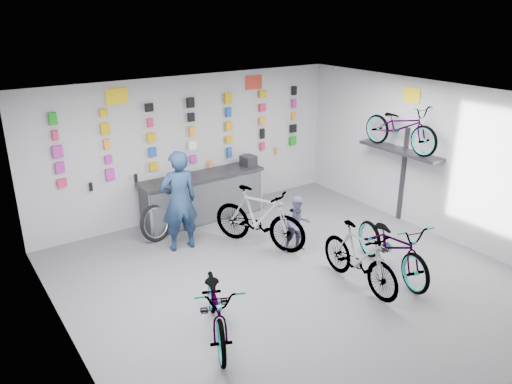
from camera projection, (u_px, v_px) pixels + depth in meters
floor at (310, 292)px, 8.00m from camera, size 8.00×8.00×0.00m
ceiling at (319, 107)px, 6.94m from camera, size 8.00×8.00×0.00m
wall_back at (191, 147)px, 10.57m from camera, size 7.00×0.00×7.00m
wall_left at (77, 272)px, 5.63m from camera, size 0.00×8.00×8.00m
wall_right at (457, 166)px, 9.32m from camera, size 0.00×8.00×8.00m
counter at (203, 198)px, 10.57m from camera, size 2.70×0.66×1.00m
merch_wall at (190, 134)px, 10.38m from camera, size 5.57×0.08×1.56m
wall_bracket at (400, 154)px, 10.17m from camera, size 0.39×1.90×2.00m
sign_left at (117, 96)px, 9.33m from camera, size 0.42×0.02×0.30m
sign_right at (254, 82)px, 10.96m from camera, size 0.42×0.02×0.30m
sign_side at (412, 95)px, 9.83m from camera, size 0.02×0.40×0.30m
bike_left at (217, 305)px, 6.81m from camera, size 1.32×1.95×0.97m
bike_center at (359, 257)px, 8.03m from camera, size 0.57×1.75×1.04m
bike_right at (392, 245)px, 8.42m from camera, size 1.14×2.10×1.05m
bike_service at (259, 217)px, 9.36m from camera, size 1.34×1.98×1.16m
bike_wall at (401, 127)px, 9.92m from camera, size 0.63×1.80×0.95m
clerk at (179, 201)px, 9.13m from camera, size 0.74×0.53×1.92m
customer at (298, 224)px, 9.19m from camera, size 0.61×0.53×1.07m
spare_wheel at (156, 223)px, 9.67m from camera, size 0.77×0.45×0.73m
register at (248, 161)px, 10.97m from camera, size 0.32×0.33×0.22m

